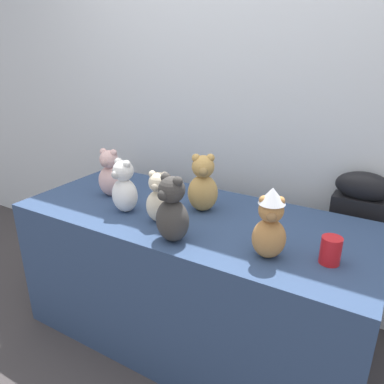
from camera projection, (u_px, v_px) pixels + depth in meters
ground_plane at (168, 363)px, 1.94m from camera, size 10.00×10.00×0.00m
wall_back at (246, 91)px, 2.17m from camera, size 7.00×0.08×2.60m
display_table at (192, 278)px, 2.00m from camera, size 1.79×0.76×0.76m
instrument_case at (352, 254)px, 2.03m from camera, size 0.28×0.12×0.95m
teddy_bear_blush at (110, 174)px, 2.06m from camera, size 0.16×0.14×0.27m
teddy_bear_caramel at (270, 224)px, 1.43m from camera, size 0.17×0.16×0.30m
teddy_bear_cream at (159, 199)px, 1.74m from camera, size 0.15×0.14×0.25m
teddy_bear_charcoal at (172, 211)px, 1.56m from camera, size 0.18×0.16×0.30m
teddy_bear_honey at (203, 185)px, 1.86m from camera, size 0.20×0.19×0.30m
teddy_bear_snow at (124, 188)px, 1.85m from camera, size 0.16×0.15×0.28m
party_cup_red at (331, 250)px, 1.42m from camera, size 0.08×0.08×0.11m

